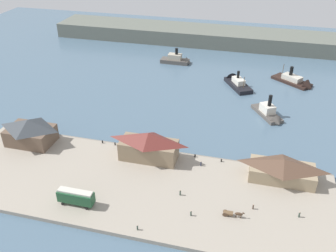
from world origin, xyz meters
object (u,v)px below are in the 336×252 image
Objects in this scene: ferry_outer_harbor at (297,82)px; ferry_shed_west_terminal at (282,169)px; street_tram at (76,196)px; pedestrian_standing_center at (137,228)px; pedestrian_at_waters_edge at (201,164)px; mooring_post_west at (221,160)px; mooring_post_east at (102,142)px; horse_cart at (233,213)px; ferry_shed_central_terminal at (149,146)px; ferry_mid_harbor at (270,114)px; pedestrian_walking_west at (191,213)px; pedestrian_near_west_shed at (180,193)px; mooring_post_center_west at (115,144)px; pedestrian_by_tram at (253,207)px; ferry_approaching_west at (236,82)px; pedestrian_near_east_shed at (299,215)px; mooring_post_center_east at (195,156)px; ferry_shed_east_terminal at (30,131)px; ferry_moored_east at (178,60)px.

ferry_shed_west_terminal is at bearing -96.24° from ferry_outer_harbor.
ferry_shed_west_terminal is 71.62m from ferry_outer_harbor.
pedestrian_standing_center is (18.19, -4.51, -1.88)m from street_tram.
pedestrian_at_waters_edge is 1.89× the size of mooring_post_west.
pedestrian_standing_center is at bearing -54.79° from mooring_post_east.
street_tram is 1.77× the size of horse_cart.
ferry_shed_central_terminal is at bearing -123.66° from ferry_outer_harbor.
ferry_shed_west_terminal is at bearing -84.43° from ferry_mid_harbor.
mooring_post_east and mooring_post_west have the same top height.
mooring_post_west is (-17.50, 3.78, -2.95)m from ferry_shed_west_terminal.
pedestrian_near_west_shed reaches higher than pedestrian_walking_west.
street_tram is at bearing -88.90° from mooring_post_center_west.
pedestrian_by_tram is 79.39m from ferry_approaching_west.
pedestrian_at_waters_edge is at bearing 40.31° from street_tram.
pedestrian_near_east_shed is (27.51, -14.66, 0.00)m from pedestrian_at_waters_edge.
mooring_post_center_east is at bearing 88.07° from pedestrian_near_west_shed.
mooring_post_west is (61.89, 4.95, -3.93)m from ferry_shed_east_terminal.
ferry_mid_harbor reaches higher than mooring_post_west.
pedestrian_walking_west is at bearing -57.64° from pedestrian_near_west_shed.
mooring_post_west is 36.55m from ferry_mid_harbor.
horse_cart reaches higher than pedestrian_near_west_shed.
horse_cart is at bearing -69.58° from ferry_moored_east.
mooring_post_west is at bearing 39.08° from street_tram.
horse_cart is 3.17× the size of pedestrian_near_east_shed.
mooring_post_east is (-30.40, 18.24, -0.36)m from pedestrian_near_west_shed.
ferry_shed_east_terminal is at bearing -168.76° from mooring_post_center_west.
horse_cart is 15.15m from pedestrian_near_west_shed.
horse_cart is 0.29× the size of ferry_approaching_west.
ferry_shed_east_terminal reaches higher than ferry_approaching_west.
mooring_post_center_east is (31.01, -0.04, 0.00)m from mooring_post_east.
pedestrian_near_east_shed is at bearing -9.04° from ferry_shed_east_terminal.
pedestrian_walking_west is 1.04× the size of pedestrian_by_tram.
ferry_shed_central_terminal is 0.96× the size of ferry_shed_west_terminal.
ferry_shed_east_terminal is at bearing -175.43° from mooring_post_west.
pedestrian_near_east_shed is at bearing -0.10° from pedestrian_by_tram.
ferry_outer_harbor is at bearing 83.76° from ferry_shed_west_terminal.
street_tram is 6.21× the size of pedestrian_standing_center.
pedestrian_by_tram is 106.47m from ferry_moored_east.
ferry_moored_east is at bearing 113.59° from pedestrian_by_tram.
street_tram reaches higher than horse_cart.
street_tram is 37.52m from pedestrian_at_waters_edge.
ferry_outer_harbor reaches higher than pedestrian_at_waters_edge.
ferry_shed_west_terminal reaches higher than mooring_post_center_west.
mooring_post_center_west is at bearing -0.53° from mooring_post_east.
ferry_shed_east_terminal is 9.00× the size of pedestrian_walking_west.
ferry_mid_harbor reaches higher than mooring_post_center_east.
pedestrian_at_waters_edge is 64.05m from ferry_approaching_west.
pedestrian_by_tram is 30.08m from pedestrian_standing_center.
mooring_post_center_east is 0.05× the size of ferry_outer_harbor.
horse_cart is at bearing -166.48° from pedestrian_near_east_shed.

